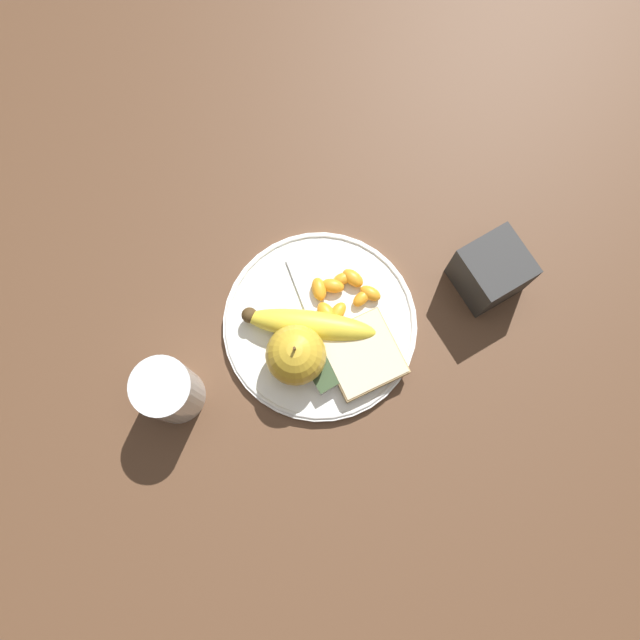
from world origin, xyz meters
name	(u,v)px	position (x,y,z in m)	size (l,w,h in m)	color
ground_plane	(320,326)	(0.00, 0.00, 0.00)	(3.00, 3.00, 0.00)	brown
plate	(320,324)	(0.00, 0.00, 0.01)	(0.26, 0.26, 0.01)	white
juice_glass	(170,391)	(0.01, 0.21, 0.05)	(0.07, 0.07, 0.10)	silver
apple	(296,355)	(-0.03, 0.05, 0.05)	(0.08, 0.08, 0.09)	gold
banana	(308,323)	(0.01, 0.02, 0.03)	(0.13, 0.16, 0.04)	yellow
bread_slice	(362,355)	(-0.07, -0.02, 0.02)	(0.10, 0.10, 0.02)	tan
fork	(317,325)	(0.00, 0.01, 0.01)	(0.17, 0.05, 0.00)	silver
jam_packet	(324,374)	(-0.06, 0.03, 0.02)	(0.04, 0.04, 0.02)	silver
orange_segment_0	(369,291)	(0.00, -0.08, 0.02)	(0.03, 0.03, 0.02)	orange
orange_segment_1	(327,313)	(0.01, -0.01, 0.02)	(0.03, 0.02, 0.02)	orange
orange_segment_2	(342,279)	(0.04, -0.06, 0.02)	(0.02, 0.03, 0.02)	orange
orange_segment_3	(319,289)	(0.04, -0.02, 0.02)	(0.04, 0.03, 0.02)	orange
orange_segment_4	(339,315)	(0.00, -0.03, 0.02)	(0.03, 0.03, 0.02)	orange
orange_segment_5	(361,298)	(0.00, -0.06, 0.02)	(0.02, 0.03, 0.02)	orange
orange_segment_6	(353,278)	(0.03, -0.07, 0.02)	(0.04, 0.03, 0.02)	orange
orange_segment_7	(333,286)	(0.03, -0.04, 0.02)	(0.03, 0.04, 0.02)	orange
condiment_caddy	(491,271)	(-0.06, -0.22, 0.04)	(0.08, 0.08, 0.08)	#2D2D2D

